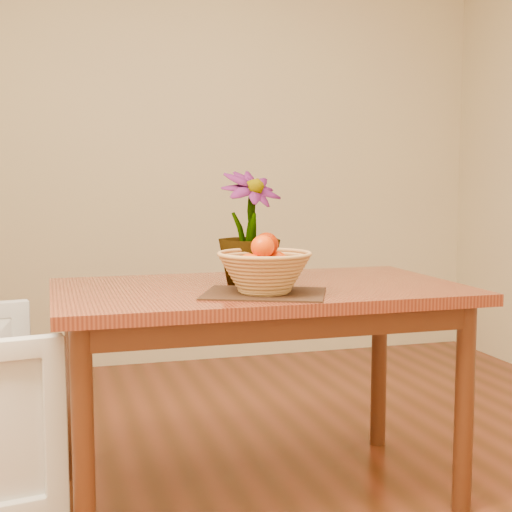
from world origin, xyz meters
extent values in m
cube|color=beige|center=(0.00, 2.25, 1.35)|extent=(4.00, 0.02, 2.70)
cube|color=maroon|center=(0.00, 0.30, 0.73)|extent=(1.40, 0.80, 0.04)
cube|color=#452110|center=(0.00, 0.30, 0.67)|extent=(1.28, 0.68, 0.08)
cylinder|color=#452110|center=(-0.62, -0.02, 0.35)|extent=(0.06, 0.06, 0.71)
cylinder|color=#452110|center=(0.62, -0.02, 0.35)|extent=(0.06, 0.06, 0.71)
cylinder|color=#452110|center=(-0.62, 0.62, 0.35)|extent=(0.06, 0.06, 0.71)
cylinder|color=#452110|center=(0.62, 0.62, 0.35)|extent=(0.06, 0.06, 0.71)
cube|color=#321D12|center=(-0.04, 0.11, 0.75)|extent=(0.47, 0.42, 0.01)
cylinder|color=tan|center=(-0.04, 0.11, 0.76)|extent=(0.15, 0.15, 0.01)
sphere|color=#E64E03|center=(-0.04, 0.11, 0.84)|extent=(0.06, 0.06, 0.06)
sphere|color=#E64E03|center=(0.01, 0.15, 0.85)|extent=(0.08, 0.08, 0.08)
sphere|color=#E64E03|center=(-0.08, 0.16, 0.84)|extent=(0.07, 0.07, 0.07)
sphere|color=#E64E03|center=(-0.09, 0.08, 0.85)|extent=(0.08, 0.08, 0.08)
sphere|color=#E64E03|center=(0.00, 0.06, 0.84)|extent=(0.07, 0.07, 0.07)
sphere|color=#E64E03|center=(-0.02, 0.14, 0.91)|extent=(0.08, 0.08, 0.08)
sphere|color=#E64E03|center=(-0.05, 0.09, 0.91)|extent=(0.07, 0.07, 0.07)
sphere|color=#E64E03|center=(-0.02, 0.14, 0.91)|extent=(0.08, 0.08, 0.08)
imported|color=#1C4012|center=(-0.03, 0.34, 0.95)|extent=(0.29, 0.29, 0.40)
camera|label=1|loc=(-0.70, -2.04, 1.11)|focal=50.00mm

